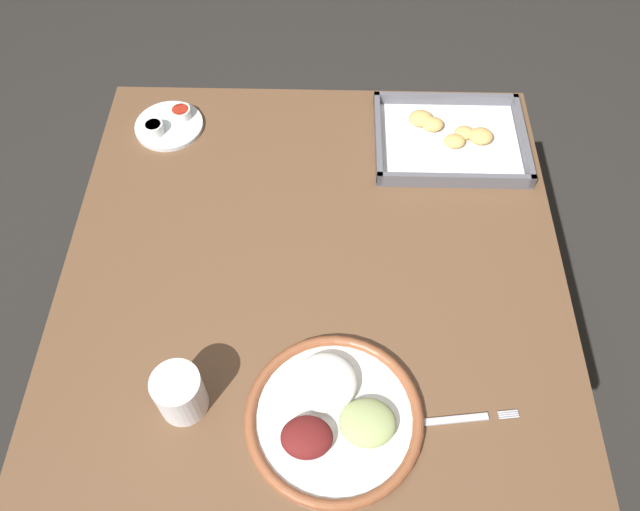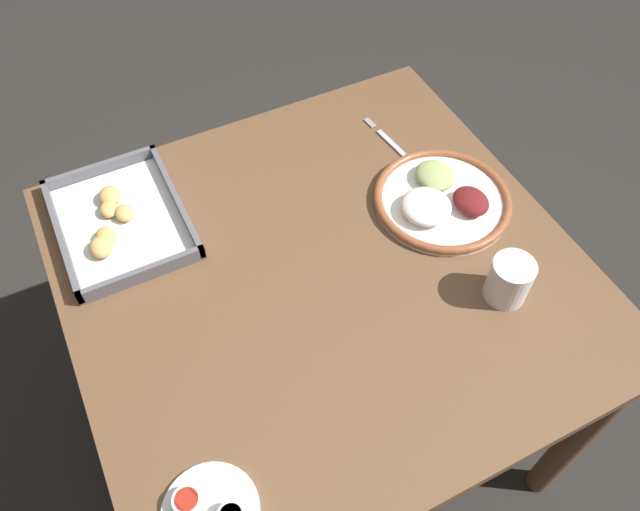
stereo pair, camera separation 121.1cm
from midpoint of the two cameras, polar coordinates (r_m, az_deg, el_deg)
The scene contains 7 objects.
ground_plane at distance 1.83m, azimuth -10.57°, elevation -29.78°, with size 8.00×8.00×0.00m, color #282623.
dining_table at distance 1.20m, azimuth -15.64°, elevation -25.73°, with size 0.98×1.01×0.76m.
dinner_plate at distance 1.08m, azimuth -1.78°, elevation -16.08°, with size 0.30×0.30×0.05m.
fork at distance 1.17m, azimuth -5.80°, elevation -8.29°, with size 0.22×0.04×0.00m.
saucer_plate at distance 1.15m, azimuth -35.50°, elevation -45.58°, with size 0.16×0.16×0.04m.
baking_tray at distance 1.29m, azimuth -35.75°, elevation -15.77°, with size 0.34×0.26×0.04m.
drinking_cup at distance 0.99m, azimuth 4.23°, elevation -28.28°, with size 0.08×0.08×0.10m.
Camera 2 is at (-0.65, 0.33, 1.79)m, focal length 35.00 mm.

